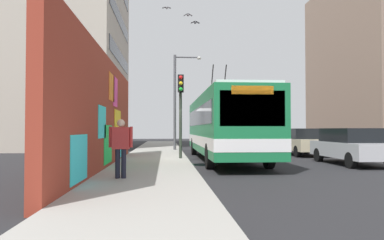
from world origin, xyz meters
name	(u,v)px	position (x,y,z in m)	size (l,w,h in m)	color
ground_plane	(187,161)	(0.00, 0.00, 0.00)	(80.00, 80.00, 0.00)	#232326
sidewalk_slab	(155,159)	(0.00, 1.60, 0.07)	(48.00, 3.20, 0.15)	#9E9B93
graffiti_wall	(104,114)	(-3.96, 3.35, 2.12)	(14.07, 0.32, 4.25)	maroon
building_far_left	(69,48)	(13.00, 9.20, 8.39)	(13.69, 8.52, 16.78)	#B2A899
building_far_right	(373,62)	(12.26, -17.00, 7.39)	(13.26, 6.79, 14.78)	gray
city_bus	(223,124)	(0.06, -1.80, 1.79)	(11.97, 2.61, 4.98)	#19723F
parked_car_silver	(351,145)	(-2.45, -7.00, 0.83)	(4.48, 1.84, 1.58)	#B7B7BC
parked_car_champagne	(302,141)	(3.15, -7.00, 0.84)	(4.48, 1.90, 1.58)	#C6B793
parked_car_navy	(274,139)	(8.65, -7.00, 0.83)	(4.29, 1.80, 1.58)	navy
parked_car_red	(254,137)	(14.46, -7.00, 0.84)	(4.80, 1.94, 1.58)	#B21E19
pedestrian_near_wall	(121,144)	(-7.19, 2.32, 1.13)	(0.22, 0.67, 1.67)	#1E1E2D
traffic_light	(181,102)	(-0.48, 0.35, 2.86)	(0.49, 0.28, 4.01)	#2D382D
street_lamp	(178,95)	(6.71, 0.23, 3.88)	(0.44, 1.89, 6.46)	#4C4C51
flying_pigeons	(183,15)	(4.25, 0.01, 8.57)	(1.23, 2.30, 1.24)	gray
curbside_puddle	(204,165)	(-2.07, -0.60, 0.00)	(1.19, 1.19, 0.00)	black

